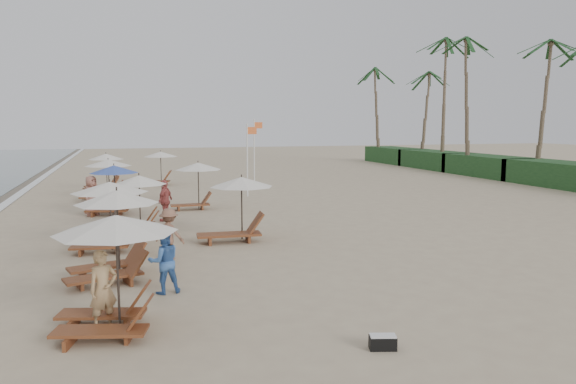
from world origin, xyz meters
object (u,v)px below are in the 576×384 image
object	(u,v)px
lounger_station_4	(110,189)
beachgoer_far_b	(91,196)
inland_station_0	(235,205)
beachgoer_near	(103,290)
flag_pole_near	(248,156)
duffel_bag	(383,342)
lounger_station_1	(109,237)
beachgoer_far_a	(165,201)
lounger_station_0	(108,267)
lounger_station_6	(103,173)
lounger_station_5	(104,180)
beachgoer_mid_b	(169,234)
inland_station_2	(157,166)
inland_station_1	(195,179)
lounger_station_2	(105,212)
lounger_station_3	(134,205)
beachgoer_mid_a	(164,261)

from	to	relation	value
lounger_station_4	beachgoer_far_b	world-z (taller)	lounger_station_4
inland_station_0	beachgoer_near	xyz separation A→B (m)	(-4.18, -7.23, -0.47)
lounger_station_4	flag_pole_near	world-z (taller)	flag_pole_near
inland_station_0	duffel_bag	xyz separation A→B (m)	(0.67, -9.81, -1.13)
lounger_station_1	beachgoer_far_a	world-z (taller)	lounger_station_1
lounger_station_0	lounger_station_6	distance (m)	23.86
lounger_station_5	beachgoer_far_a	world-z (taller)	lounger_station_5
lounger_station_4	beachgoer_mid_b	bearing A→B (deg)	-78.85
beachgoer_far_a	flag_pole_near	distance (m)	8.50
inland_station_0	duffel_bag	world-z (taller)	inland_station_0
lounger_station_4	inland_station_2	size ratio (longest dim) A/B	0.86
lounger_station_0	inland_station_0	bearing A→B (deg)	61.57
inland_station_1	inland_station_2	distance (m)	11.11
beachgoer_far_b	duffel_bag	distance (m)	17.83
lounger_station_1	lounger_station_6	xyz separation A→B (m)	(-0.70, 20.05, -0.09)
lounger_station_0	inland_station_0	distance (m)	8.52
beachgoer_far_a	beachgoer_near	bearing A→B (deg)	23.52
lounger_station_0	lounger_station_1	distance (m)	3.80
lounger_station_5	inland_station_2	size ratio (longest dim) A/B	0.98
lounger_station_1	lounger_station_4	size ratio (longest dim) A/B	1.03
inland_station_1	flag_pole_near	bearing A→B (deg)	47.23
beachgoer_near	beachgoer_far_b	bearing A→B (deg)	67.28
lounger_station_1	lounger_station_6	bearing A→B (deg)	92.00
inland_station_2	beachgoer_far_a	xyz separation A→B (m)	(-0.60, -13.96, -0.43)
lounger_station_2	inland_station_0	xyz separation A→B (m)	(4.29, 0.09, 0.01)
lounger_station_6	beachgoer_far_b	bearing A→B (deg)	-91.41
lounger_station_0	lounger_station_5	distance (m)	19.62
inland_station_0	lounger_station_3	bearing A→B (deg)	142.18
lounger_station_0	beachgoer_mid_a	bearing A→B (deg)	61.41
lounger_station_2	inland_station_1	bearing A→B (deg)	63.01
lounger_station_6	beachgoer_mid_a	xyz separation A→B (m)	(1.96, -21.62, -0.28)
lounger_station_1	inland_station_1	xyz separation A→B (m)	(3.75, 11.33, 0.29)
lounger_station_5	beachgoer_mid_b	xyz separation A→B (m)	(2.21, -14.01, -0.30)
lounger_station_2	lounger_station_3	size ratio (longest dim) A/B	1.06
lounger_station_6	inland_station_2	distance (m)	4.14
lounger_station_3	beachgoer_mid_a	distance (m)	7.88
lounger_station_2	lounger_station_4	world-z (taller)	lounger_station_2
beachgoer_mid_a	inland_station_0	bearing A→B (deg)	-125.96
beachgoer_near	lounger_station_6	bearing A→B (deg)	65.38
lounger_station_4	beachgoer_far_a	bearing A→B (deg)	-49.15
lounger_station_1	beachgoer_far_b	size ratio (longest dim) A/B	1.42
lounger_station_1	lounger_station_2	size ratio (longest dim) A/B	0.99
beachgoer_near	inland_station_2	bearing A→B (deg)	57.75
beachgoer_near	inland_station_1	bearing A→B (deg)	49.44
beachgoer_far_a	inland_station_1	bearing A→B (deg)	-175.95
beachgoer_far_a	duffel_bag	xyz separation A→B (m)	(2.69, -14.55, -0.73)
duffel_bag	lounger_station_6	bearing A→B (deg)	101.83
lounger_station_3	beachgoer_far_a	xyz separation A→B (m)	(1.32, 2.15, -0.18)
lounger_station_4	beachgoer_far_a	world-z (taller)	lounger_station_4
beachgoer_far_b	flag_pole_near	xyz separation A→B (m)	(8.14, 4.32, 1.39)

